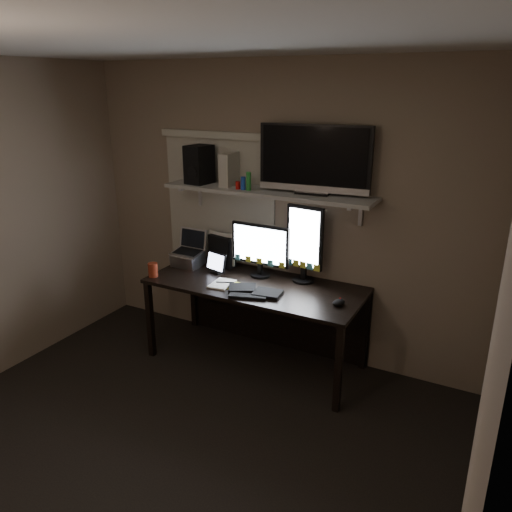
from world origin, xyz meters
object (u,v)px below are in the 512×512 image
Objects in this scene: monitor_landscape at (260,250)px; monitor_portrait at (305,244)px; game_console at (230,169)px; tablet at (217,263)px; laptop at (187,249)px; tv at (315,160)px; keyboard at (255,291)px; desk at (262,298)px; speaker at (199,164)px; mouse at (339,302)px; cup at (153,270)px.

monitor_landscape is 0.81× the size of monitor_portrait.
game_console reaches higher than monitor_landscape.
monitor_landscape is at bearing 30.99° from tablet.
laptop is (-0.33, 0.04, 0.06)m from tablet.
monitor_landscape is at bearing -175.68° from tv.
desk is at bearing 88.98° from keyboard.
game_console is (0.38, 0.12, 0.73)m from laptop.
keyboard is 1.12m from tv.
game_console is at bearing 18.86° from laptop.
desk is 5.65× the size of laptop.
laptop is 0.98× the size of speaker.
monitor_portrait is 5.62× the size of mouse.
game_console is (-0.31, 0.04, 0.65)m from monitor_landscape.
laptop reaches higher than mouse.
desk is 6.51× the size of game_console.
keyboard reaches higher than desk.
game_console is (-0.35, 0.10, 1.06)m from desk.
keyboard is at bearing -46.88° from game_console.
game_console is at bearing 84.53° from tablet.
desk is 0.42m from monitor_landscape.
game_console is at bearing 177.22° from tv.
keyboard is at bearing -131.79° from tv.
cup is at bearing -156.42° from mouse.
laptop is 0.77m from speaker.
game_console reaches higher than laptop.
game_console is at bearing -170.32° from monitor_portrait.
tablet is at bearing 36.17° from cup.
tv reaches higher than keyboard.
monitor_landscape is 2.44× the size of tablet.
tv is 3.18× the size of game_console.
tablet is (-0.37, -0.12, -0.14)m from monitor_landscape.
tv reaches higher than monitor_portrait.
cup is at bearing -107.65° from speaker.
laptop is at bearing -169.63° from mouse.
mouse reaches higher than keyboard.
mouse is at bearing 6.51° from tablet.
keyboard is (0.08, -0.28, 0.19)m from desk.
desk is 0.35m from keyboard.
cup is at bearing 168.70° from keyboard.
tv reaches higher than speaker.
keyboard is (0.13, -0.34, -0.22)m from monitor_landscape.
cup is at bearing -150.52° from monitor_landscape.
monitor_landscape is 0.86m from mouse.
monitor_portrait is 0.57m from keyboard.
monitor_portrait is (0.37, 0.07, 0.09)m from monitor_landscape.
tablet is 1.23m from tv.
speaker is at bearing -173.87° from mouse.
game_console is at bearing 164.84° from desk.
mouse is at bearing -21.02° from game_console.
laptop is (-1.49, 0.17, 0.14)m from mouse.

